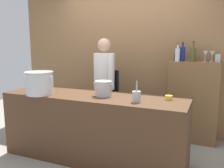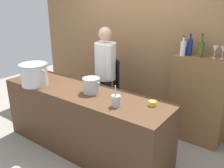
# 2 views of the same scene
# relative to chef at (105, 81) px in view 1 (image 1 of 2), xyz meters

# --- Properties ---
(ground_plane) EXTENTS (8.00, 8.00, 0.00)m
(ground_plane) POSITION_rel_chef_xyz_m (0.17, -0.74, -0.96)
(ground_plane) COLOR gray
(brick_back_panel) EXTENTS (4.40, 0.10, 3.00)m
(brick_back_panel) POSITION_rel_chef_xyz_m (0.17, 0.66, 0.54)
(brick_back_panel) COLOR olive
(brick_back_panel) RESTS_ON ground_plane
(prep_counter) EXTENTS (2.49, 0.70, 0.90)m
(prep_counter) POSITION_rel_chef_xyz_m (0.17, -0.74, -0.51)
(prep_counter) COLOR #472D1C
(prep_counter) RESTS_ON ground_plane
(bar_cabinet) EXTENTS (0.76, 0.32, 1.30)m
(bar_cabinet) POSITION_rel_chef_xyz_m (1.35, 0.45, -0.31)
(bar_cabinet) COLOR brown
(bar_cabinet) RESTS_ON ground_plane
(chef) EXTENTS (0.45, 0.42, 1.66)m
(chef) POSITION_rel_chef_xyz_m (0.00, 0.00, 0.00)
(chef) COLOR black
(chef) RESTS_ON ground_plane
(stockpot_large) EXTENTS (0.44, 0.38, 0.31)m
(stockpot_large) POSITION_rel_chef_xyz_m (-0.52, -0.97, 0.09)
(stockpot_large) COLOR #B7BABF
(stockpot_large) RESTS_ON prep_counter
(stockpot_small) EXTENTS (0.29, 0.22, 0.20)m
(stockpot_small) POSITION_rel_chef_xyz_m (0.31, -0.71, 0.04)
(stockpot_small) COLOR #B7BABF
(stockpot_small) RESTS_ON prep_counter
(utensil_crock) EXTENTS (0.10, 0.10, 0.26)m
(utensil_crock) POSITION_rel_chef_xyz_m (0.82, -0.87, 0.00)
(utensil_crock) COLOR #B7BABF
(utensil_crock) RESTS_ON prep_counter
(butter_jar) EXTENTS (0.09, 0.09, 0.05)m
(butter_jar) POSITION_rel_chef_xyz_m (1.15, -0.60, -0.04)
(butter_jar) COLOR yellow
(butter_jar) RESTS_ON prep_counter
(wine_bottle_olive) EXTENTS (0.08, 0.08, 0.31)m
(wine_bottle_olive) POSITION_rel_chef_xyz_m (1.32, 0.45, 0.45)
(wine_bottle_olive) COLOR #475123
(wine_bottle_olive) RESTS_ON bar_cabinet
(wine_bottle_clear) EXTENTS (0.07, 0.07, 0.28)m
(wine_bottle_clear) POSITION_rel_chef_xyz_m (1.09, 0.36, 0.44)
(wine_bottle_clear) COLOR silver
(wine_bottle_clear) RESTS_ON bar_cabinet
(wine_bottle_cobalt) EXTENTS (0.08, 0.08, 0.30)m
(wine_bottle_cobalt) POSITION_rel_chef_xyz_m (1.16, 0.44, 0.45)
(wine_bottle_cobalt) COLOR navy
(wine_bottle_cobalt) RESTS_ON bar_cabinet
(wine_glass_short) EXTENTS (0.07, 0.07, 0.17)m
(wine_glass_short) POSITION_rel_chef_xyz_m (1.50, 0.46, 0.46)
(wine_glass_short) COLOR silver
(wine_glass_short) RESTS_ON bar_cabinet
(wine_glass_wide) EXTENTS (0.08, 0.08, 0.17)m
(wine_glass_wide) POSITION_rel_chef_xyz_m (1.59, 0.49, 0.46)
(wine_glass_wide) COLOR silver
(wine_glass_wide) RESTS_ON bar_cabinet
(spice_tin_navy) EXTENTS (0.08, 0.08, 0.10)m
(spice_tin_navy) POSITION_rel_chef_xyz_m (1.07, 0.49, 0.39)
(spice_tin_navy) COLOR navy
(spice_tin_navy) RESTS_ON bar_cabinet
(spice_tin_silver) EXTENTS (0.07, 0.07, 0.12)m
(spice_tin_silver) POSITION_rel_chef_xyz_m (1.67, 0.44, 0.39)
(spice_tin_silver) COLOR #B2B2B7
(spice_tin_silver) RESTS_ON bar_cabinet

